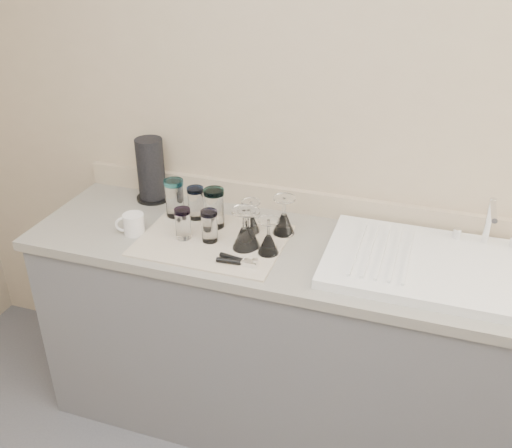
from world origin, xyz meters
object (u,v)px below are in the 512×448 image
(goblet_back_right, at_px, (284,221))
(white_mug, at_px, (133,224))
(tumbler_teal, at_px, (175,198))
(tumbler_purple, at_px, (214,208))
(sink_unit, at_px, (443,266))
(tumbler_blue, at_px, (183,223))
(goblet_back_left, at_px, (251,221))
(tumbler_lavender, at_px, (209,226))
(paper_towel_roll, at_px, (151,170))
(goblet_front_left, at_px, (244,235))
(goblet_extra, at_px, (249,234))
(goblet_front_right, at_px, (268,242))
(can_opener, at_px, (238,261))
(tumbler_cyan, at_px, (196,203))

(goblet_back_right, relative_size, white_mug, 1.25)
(tumbler_teal, height_order, tumbler_purple, tumbler_purple)
(sink_unit, xyz_separation_m, tumbler_purple, (-0.88, 0.04, 0.07))
(tumbler_blue, xyz_separation_m, goblet_back_left, (0.23, 0.13, -0.02))
(tumbler_blue, height_order, tumbler_lavender, tumbler_lavender)
(paper_towel_roll, bearing_deg, goblet_front_left, -28.31)
(tumbler_blue, relative_size, goblet_extra, 0.82)
(tumbler_teal, relative_size, goblet_front_right, 1.14)
(white_mug, bearing_deg, goblet_back_left, 19.20)
(sink_unit, distance_m, goblet_back_left, 0.73)
(goblet_front_left, bearing_deg, paper_towel_roll, 151.69)
(can_opener, xyz_separation_m, white_mug, (-0.47, 0.09, 0.02))
(goblet_back_left, distance_m, goblet_back_right, 0.13)
(tumbler_teal, xyz_separation_m, white_mug, (-0.10, -0.18, -0.05))
(sink_unit, distance_m, goblet_front_right, 0.62)
(tumbler_lavender, distance_m, goblet_front_right, 0.24)
(sink_unit, distance_m, tumbler_cyan, 0.99)
(goblet_back_left, xyz_separation_m, paper_towel_roll, (-0.51, 0.16, 0.08))
(tumbler_purple, height_order, goblet_back_left, tumbler_purple)
(goblet_front_left, xyz_separation_m, goblet_front_right, (0.10, -0.01, -0.01))
(goblet_back_right, relative_size, can_opener, 1.01)
(goblet_back_left, height_order, paper_towel_roll, paper_towel_roll)
(goblet_back_right, bearing_deg, paper_towel_roll, 168.67)
(tumbler_lavender, xyz_separation_m, paper_towel_roll, (-0.39, 0.28, 0.06))
(paper_towel_roll, bearing_deg, tumbler_teal, -36.58)
(goblet_back_left, relative_size, paper_towel_roll, 0.47)
(tumbler_lavender, height_order, goblet_back_right, goblet_back_right)
(tumbler_teal, height_order, goblet_front_right, tumbler_teal)
(goblet_extra, height_order, paper_towel_roll, paper_towel_roll)
(goblet_front_left, relative_size, goblet_front_right, 1.15)
(sink_unit, bearing_deg, can_opener, -164.54)
(tumbler_teal, height_order, goblet_back_left, tumbler_teal)
(goblet_front_left, bearing_deg, goblet_front_right, -3.67)
(tumbler_lavender, relative_size, goblet_back_right, 0.82)
(tumbler_teal, bearing_deg, tumbler_lavender, -34.75)
(goblet_back_right, bearing_deg, goblet_front_right, -94.03)
(tumbler_purple, bearing_deg, goblet_back_right, 6.95)
(goblet_extra, xyz_separation_m, white_mug, (-0.47, -0.04, -0.02))
(can_opener, xyz_separation_m, paper_towel_roll, (-0.54, 0.40, 0.12))
(goblet_back_left, xyz_separation_m, goblet_back_right, (0.13, 0.03, 0.01))
(tumbler_teal, bearing_deg, tumbler_cyan, 4.20)
(goblet_front_left, xyz_separation_m, can_opener, (0.01, -0.11, -0.04))
(goblet_back_left, xyz_separation_m, goblet_front_right, (0.11, -0.14, 0.00))
(tumbler_cyan, distance_m, can_opener, 0.40)
(tumbler_teal, xyz_separation_m, tumbler_cyan, (0.09, 0.01, -0.01))
(goblet_front_left, height_order, white_mug, goblet_front_left)
(tumbler_teal, bearing_deg, goblet_extra, -21.15)
(paper_towel_roll, bearing_deg, white_mug, -76.42)
(tumbler_purple, xyz_separation_m, tumbler_blue, (-0.08, -0.13, -0.02))
(goblet_back_left, bearing_deg, tumbler_cyan, 171.71)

